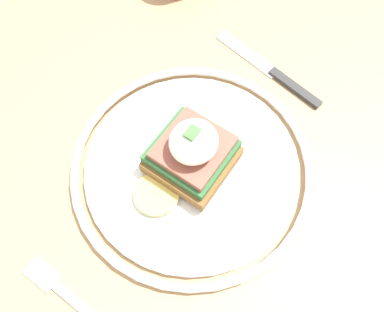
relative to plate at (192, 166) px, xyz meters
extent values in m
plane|color=gray|center=(-0.04, -0.04, -0.75)|extent=(6.00, 6.00, 0.00)
cube|color=tan|center=(-0.04, -0.04, -0.02)|extent=(1.15, 0.88, 0.03)
cylinder|color=tan|center=(0.48, 0.34, -0.39)|extent=(0.06, 0.06, 0.71)
cylinder|color=white|center=(0.00, 0.00, 0.00)|extent=(0.26, 0.26, 0.01)
torus|color=white|center=(0.00, 0.00, 0.00)|extent=(0.29, 0.29, 0.01)
cube|color=brown|center=(0.00, 0.00, 0.02)|extent=(0.09, 0.09, 0.02)
cube|color=#2D6033|center=(0.00, 0.00, 0.03)|extent=(0.08, 0.08, 0.01)
cube|color=brown|center=(0.00, 0.00, 0.04)|extent=(0.08, 0.07, 0.01)
ellipsoid|color=white|center=(0.00, 0.00, 0.06)|extent=(0.05, 0.05, 0.03)
cylinder|color=#EAD166|center=(-0.05, 0.01, 0.01)|extent=(0.05, 0.05, 0.00)
cube|color=#47843D|center=(0.00, 0.00, 0.08)|extent=(0.02, 0.01, 0.00)
cube|color=silver|center=(-0.19, 0.06, -0.01)|extent=(0.02, 0.04, 0.00)
cube|color=#2D2D2D|center=(0.18, -0.05, 0.00)|extent=(0.03, 0.08, 0.01)
cube|color=silver|center=(0.19, 0.04, -0.01)|extent=(0.04, 0.11, 0.00)
camera|label=1|loc=(-0.15, -0.10, 0.41)|focal=35.00mm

